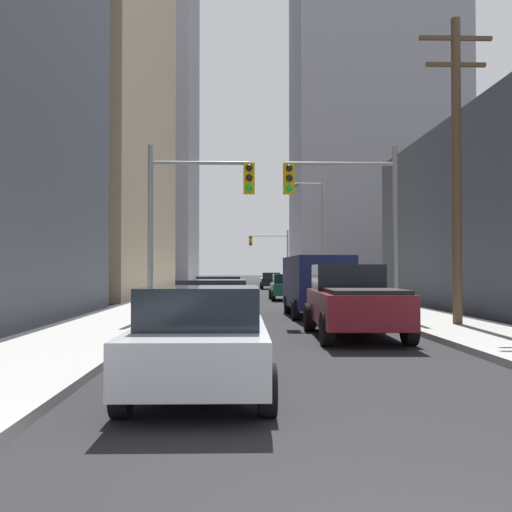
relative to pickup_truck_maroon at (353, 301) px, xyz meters
name	(u,v)px	position (x,y,z in m)	size (l,w,h in m)	color
sidewalk_left	(192,290)	(-6.80, 37.22, -0.86)	(2.87, 160.00, 0.15)	#9E9E99
sidewalk_right	(310,290)	(3.24, 37.22, -0.86)	(2.87, 160.00, 0.15)	#9E9E99
pickup_truck_maroon	(353,301)	(0.00, 0.00, 0.00)	(2.20, 5.46, 1.90)	maroon
cargo_van_navy	(317,282)	(-0.03, 7.16, 0.35)	(2.16, 5.27, 2.26)	#141E4C
sedan_silver	(201,340)	(-3.54, -7.42, -0.16)	(1.95, 4.22, 1.52)	#B7BABF
sedan_red	(211,311)	(-3.65, -1.17, -0.16)	(1.95, 4.25, 1.52)	maroon
sedan_beige	(219,296)	(-3.71, 7.17, -0.16)	(1.95, 4.20, 1.52)	#C6B793
sedan_green	(287,287)	(-0.11, 20.09, -0.16)	(1.95, 4.23, 1.52)	#195938
sedan_black	(271,281)	(0.12, 40.89, -0.16)	(1.95, 4.23, 1.52)	black
traffic_signal_near_left	(196,203)	(-4.43, 4.98, 3.10)	(3.63, 0.44, 6.00)	gray
traffic_signal_near_right	(347,203)	(0.72, 4.98, 3.12)	(3.94, 0.44, 6.00)	gray
traffic_signal_far_right	(271,248)	(0.59, 49.92, 3.13)	(4.22, 0.44, 6.00)	gray
utility_pole_right	(457,164)	(3.53, 2.15, 3.99)	(2.20, 0.28, 9.31)	brown
street_lamp_right	(318,227)	(2.16, 23.58, 3.59)	(2.22, 0.32, 7.50)	gray
building_left_mid_office	(40,84)	(-17.96, 31.24, 14.95)	(17.71, 29.01, 31.77)	tan
building_left_far_tower	(140,36)	(-17.01, 73.59, 34.65)	(15.84, 23.19, 71.17)	#93939E
building_right_far_highrise	(373,88)	(17.42, 75.92, 28.13)	(23.63, 19.51, 58.13)	#93939E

